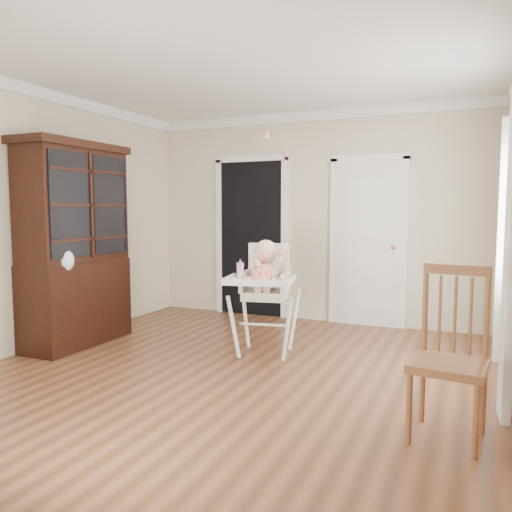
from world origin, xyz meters
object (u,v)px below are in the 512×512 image
at_px(high_chair, 265,285).
at_px(dining_chair, 449,359).
at_px(china_cabinet, 75,245).
at_px(cake, 261,275).
at_px(sippy_cup, 240,269).

distance_m(high_chair, dining_chair, 2.18).
bearing_deg(china_cabinet, cake, 5.24).
relative_size(china_cabinet, dining_chair, 1.98).
height_order(high_chair, china_cabinet, china_cabinet).
bearing_deg(sippy_cup, high_chair, 33.23).
distance_m(sippy_cup, china_cabinet, 1.84).
xyz_separation_m(cake, china_cabinet, (-2.08, -0.19, 0.24)).
bearing_deg(high_chair, sippy_cup, -158.12).
height_order(cake, china_cabinet, china_cabinet).
bearing_deg(cake, dining_chair, -29.08).
xyz_separation_m(sippy_cup, china_cabinet, (-1.79, -0.34, 0.22)).
height_order(high_chair, sippy_cup, high_chair).
height_order(high_chair, dining_chair, high_chair).
distance_m(high_chair, china_cabinet, 2.09).
relative_size(high_chair, cake, 5.08).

